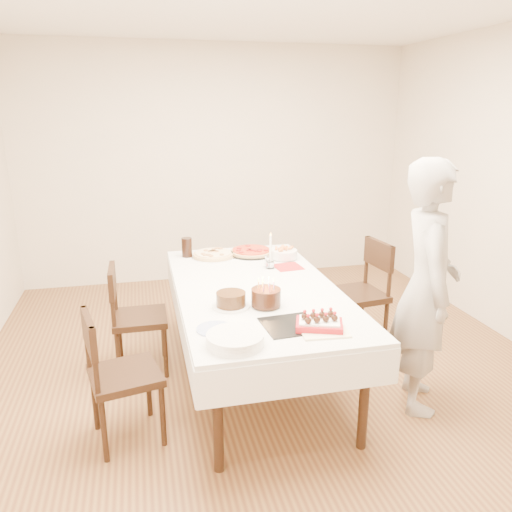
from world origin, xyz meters
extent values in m
plane|color=brown|center=(0.00, 0.00, 0.00)|extent=(5.00, 5.00, 0.00)
cube|color=beige|center=(0.00, 2.50, 1.35)|extent=(4.50, 0.04, 2.70)
cube|color=silver|center=(-0.12, 0.01, 0.38)|extent=(1.49, 2.30, 0.75)
imported|color=#AAA4A0|center=(0.91, -0.54, 0.85)|extent=(0.61, 0.73, 1.71)
cylinder|color=beige|center=(-0.31, 0.82, 0.77)|extent=(0.41, 0.41, 0.04)
cylinder|color=red|center=(0.03, 0.84, 0.77)|extent=(0.46, 0.46, 0.04)
cube|color=#B21E1E|center=(0.24, 0.40, 0.75)|extent=(0.24, 0.24, 0.01)
cylinder|color=white|center=(0.28, 0.63, 0.79)|extent=(0.27, 0.27, 0.07)
cylinder|color=white|center=(0.09, 0.40, 0.90)|extent=(0.07, 0.07, 0.30)
cylinder|color=black|center=(-0.53, 0.89, 0.83)|extent=(0.12, 0.12, 0.17)
cylinder|color=#351E0D|center=(-0.37, -0.33, 0.80)|extent=(0.31, 0.31, 0.10)
cube|color=black|center=(-0.08, -0.69, 0.75)|extent=(0.34, 0.34, 0.01)
cylinder|color=#3C1A10|center=(-0.14, -0.37, 0.85)|extent=(0.24, 0.24, 0.17)
cube|color=beige|center=(0.09, -0.84, 0.75)|extent=(0.29, 0.20, 0.02)
cylinder|color=white|center=(-0.44, -0.87, 0.78)|extent=(0.36, 0.36, 0.07)
cylinder|color=white|center=(-0.52, -0.65, 0.75)|extent=(0.28, 0.28, 0.01)
camera|label=1|loc=(-0.90, -3.31, 2.00)|focal=35.00mm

